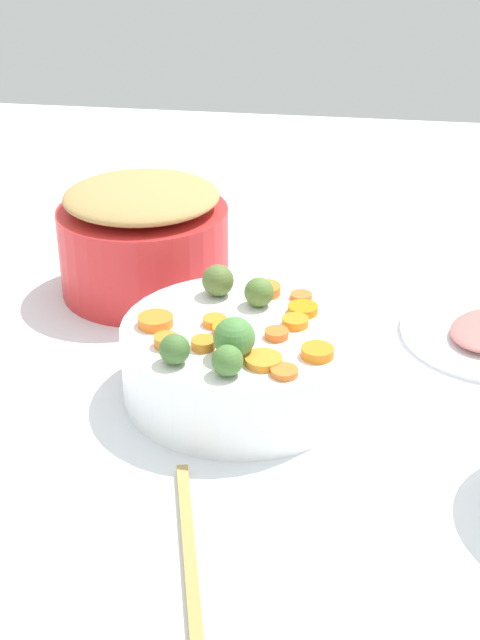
{
  "coord_description": "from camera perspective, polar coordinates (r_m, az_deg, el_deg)",
  "views": [
    {
      "loc": [
        0.84,
        0.07,
        0.56
      ],
      "look_at": [
        0.0,
        -0.06,
        0.11
      ],
      "focal_mm": 49.36,
      "sensor_mm": 36.0,
      "label": 1
    }
  ],
  "objects": [
    {
      "name": "carrot_slice_7",
      "position": [
        0.93,
        -4.82,
        -1.37
      ],
      "size": [
        0.03,
        0.03,
        0.01
      ],
      "primitive_type": "cylinder",
      "rotation": [
        0.0,
        0.0,
        3.34
      ],
      "color": "orange",
      "rests_on": "serving_bowl_carrots"
    },
    {
      "name": "carrot_slice_0",
      "position": [
        0.89,
        1.53,
        -2.63
      ],
      "size": [
        0.05,
        0.05,
        0.01
      ],
      "primitive_type": "cylinder",
      "rotation": [
        0.0,
        0.0,
        0.81
      ],
      "color": "orange",
      "rests_on": "serving_bowl_carrots"
    },
    {
      "name": "carrot_slice_10",
      "position": [
        0.87,
        3.15,
        -3.4
      ],
      "size": [
        0.03,
        0.03,
        0.01
      ],
      "primitive_type": "cylinder",
      "rotation": [
        0.0,
        0.0,
        3.42
      ],
      "color": "orange",
      "rests_on": "serving_bowl_carrots"
    },
    {
      "name": "tabletop",
      "position": [
        1.01,
        3.37,
        -5.4
      ],
      "size": [
        2.4,
        2.4,
        0.02
      ],
      "primitive_type": "cube",
      "color": "white",
      "rests_on": "ground"
    },
    {
      "name": "carrot_slice_9",
      "position": [
        0.92,
        -2.4,
        -1.54
      ],
      "size": [
        0.03,
        0.03,
        0.01
      ],
      "primitive_type": "cylinder",
      "rotation": [
        0.0,
        0.0,
        2.03
      ],
      "color": "orange",
      "rests_on": "serving_bowl_carrots"
    },
    {
      "name": "carrot_slice_4",
      "position": [
        0.94,
        -0.64,
        -0.7
      ],
      "size": [
        0.05,
        0.05,
        0.01
      ],
      "primitive_type": "cylinder",
      "rotation": [
        0.0,
        0.0,
        2.81
      ],
      "color": "orange",
      "rests_on": "serving_bowl_carrots"
    },
    {
      "name": "carrot_slice_12",
      "position": [
        0.91,
        5.04,
        -2.09
      ],
      "size": [
        0.05,
        0.05,
        0.01
      ],
      "primitive_type": "cylinder",
      "rotation": [
        0.0,
        0.0,
        1.99
      ],
      "color": "orange",
      "rests_on": "serving_bowl_carrots"
    },
    {
      "name": "carrot_slice_3",
      "position": [
        0.99,
        4.09,
        0.7
      ],
      "size": [
        0.03,
        0.03,
        0.01
      ],
      "primitive_type": "cylinder",
      "rotation": [
        0.0,
        0.0,
        1.56
      ],
      "color": "orange",
      "rests_on": "serving_bowl_carrots"
    },
    {
      "name": "brussels_sprout_1",
      "position": [
        0.87,
        -0.81,
        -2.65
      ],
      "size": [
        0.03,
        0.03,
        0.03
      ],
      "primitive_type": "sphere",
      "color": "#497634",
      "rests_on": "serving_bowl_carrots"
    },
    {
      "name": "carrot_slice_1",
      "position": [
        1.02,
        4.05,
        1.56
      ],
      "size": [
        0.04,
        0.04,
        0.01
      ],
      "primitive_type": "cylinder",
      "rotation": [
        0.0,
        0.0,
        3.91
      ],
      "color": "orange",
      "rests_on": "serving_bowl_carrots"
    },
    {
      "name": "brussels_sprout_4",
      "position": [
        1.0,
        1.24,
        1.82
      ],
      "size": [
        0.03,
        0.03,
        0.03
      ],
      "primitive_type": "sphere",
      "color": "#537635",
      "rests_on": "serving_bowl_carrots"
    },
    {
      "name": "brussels_sprout_0",
      "position": [
        0.9,
        -0.38,
        -1.16
      ],
      "size": [
        0.04,
        0.04,
        0.04
      ],
      "primitive_type": "sphere",
      "color": "#4B843E",
      "rests_on": "serving_bowl_carrots"
    },
    {
      "name": "carrot_slice_5",
      "position": [
        0.96,
        3.73,
        -0.12
      ],
      "size": [
        0.04,
        0.04,
        0.01
      ],
      "primitive_type": "cylinder",
      "rotation": [
        0.0,
        0.0,
        5.71
      ],
      "color": "orange",
      "rests_on": "serving_bowl_carrots"
    },
    {
      "name": "brussels_sprout_3",
      "position": [
        0.89,
        -4.26,
        -1.9
      ],
      "size": [
        0.03,
        0.03,
        0.03
      ],
      "primitive_type": "sphere",
      "color": "#446D32",
      "rests_on": "serving_bowl_carrots"
    },
    {
      "name": "brussels_sprout_2",
      "position": [
        1.02,
        -1.44,
        2.58
      ],
      "size": [
        0.04,
        0.04,
        0.04
      ],
      "primitive_type": "sphere",
      "color": "#556D32",
      "rests_on": "serving_bowl_carrots"
    },
    {
      "name": "serving_bowl_carrots",
      "position": [
        0.98,
        0.0,
        -2.69
      ],
      "size": [
        0.27,
        0.27,
        0.08
      ],
      "primitive_type": "cylinder",
      "color": "white",
      "rests_on": "tabletop"
    },
    {
      "name": "metal_pot",
      "position": [
        1.22,
        -6.22,
        4.54
      ],
      "size": [
        0.23,
        0.23,
        0.12
      ],
      "primitive_type": "cylinder",
      "color": "red",
      "rests_on": "tabletop"
    },
    {
      "name": "stuffing_mound",
      "position": [
        1.19,
        -6.41,
        7.98
      ],
      "size": [
        0.21,
        0.21,
        0.04
      ],
      "primitive_type": "ellipsoid",
      "color": "tan",
      "rests_on": "metal_pot"
    },
    {
      "name": "carrot_slice_8",
      "position": [
        0.94,
        2.39,
        -0.91
      ],
      "size": [
        0.04,
        0.04,
        0.01
      ],
      "primitive_type": "cylinder",
      "rotation": [
        0.0,
        0.0,
        3.9
      ],
      "color": "orange",
      "rests_on": "serving_bowl_carrots"
    },
    {
      "name": "carrot_slice_2",
      "position": [
        1.03,
        1.59,
        1.98
      ],
      "size": [
        0.05,
        0.05,
        0.01
      ],
      "primitive_type": "cylinder",
      "rotation": [
        0.0,
        0.0,
        2.04
      ],
      "color": "orange",
      "rests_on": "serving_bowl_carrots"
    },
    {
      "name": "carrot_slice_11",
      "position": [
        0.97,
        -5.5,
        -0.06
      ],
      "size": [
        0.05,
        0.05,
        0.01
      ],
      "primitive_type": "cylinder",
      "rotation": [
        0.0,
        0.0,
        1.07
      ],
      "color": "orange",
      "rests_on": "serving_bowl_carrots"
    },
    {
      "name": "carrot_slice_6",
      "position": [
        0.97,
        -1.59,
        0.06
      ],
      "size": [
        0.03,
        0.03,
        0.01
      ],
      "primitive_type": "cylinder",
      "rotation": [
        0.0,
        0.0,
        5.02
      ],
      "color": "orange",
      "rests_on": "serving_bowl_carrots"
    }
  ]
}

